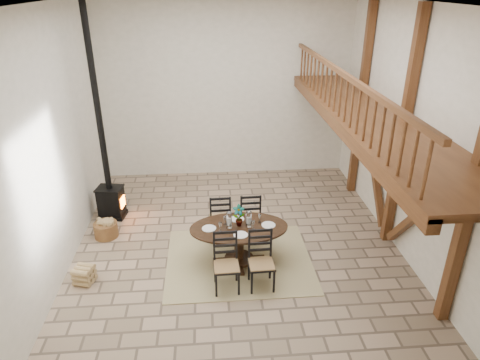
{
  "coord_description": "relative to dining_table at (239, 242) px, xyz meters",
  "views": [
    {
      "loc": [
        -0.6,
        -7.94,
        5.36
      ],
      "look_at": [
        0.09,
        0.4,
        1.41
      ],
      "focal_mm": 32.0,
      "sensor_mm": 36.0,
      "label": 1
    }
  ],
  "objects": [
    {
      "name": "wood_stove",
      "position": [
        -2.98,
        2.09,
        0.68
      ],
      "size": [
        0.69,
        0.57,
        5.0
      ],
      "rotation": [
        0.0,
        0.0,
        -0.17
      ],
      "color": "black",
      "rests_on": "ground"
    },
    {
      "name": "rug",
      "position": [
        0.0,
        -0.0,
        -0.45
      ],
      "size": [
        3.0,
        2.5,
        0.02
      ],
      "primitive_type": "cube",
      "color": "tan",
      "rests_on": "ground"
    },
    {
      "name": "log_basket",
      "position": [
        -2.95,
        1.18,
        -0.27
      ],
      "size": [
        0.53,
        0.53,
        0.44
      ],
      "rotation": [
        0.0,
        0.0,
        0.27
      ],
      "color": "brown",
      "rests_on": "ground"
    },
    {
      "name": "dining_table",
      "position": [
        0.0,
        0.0,
        0.0
      ],
      "size": [
        2.03,
        2.25,
        1.28
      ],
      "rotation": [
        0.0,
        0.0,
        0.03
      ],
      "color": "black",
      "rests_on": "ground"
    },
    {
      "name": "ground",
      "position": [
        0.01,
        0.57,
        -0.46
      ],
      "size": [
        8.0,
        8.0,
        0.0
      ],
      "primitive_type": "plane",
      "color": "tan",
      "rests_on": "ground"
    },
    {
      "name": "room_shell",
      "position": [
        1.2,
        0.57,
        2.55
      ],
      "size": [
        7.02,
        8.02,
        5.01
      ],
      "color": "white",
      "rests_on": "ground"
    },
    {
      "name": "log_stack",
      "position": [
        -3.04,
        -0.46,
        -0.28
      ],
      "size": [
        0.43,
        0.44,
        0.36
      ],
      "rotation": [
        0.0,
        0.0,
        -0.28
      ],
      "color": "tan",
      "rests_on": "ground"
    }
  ]
}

